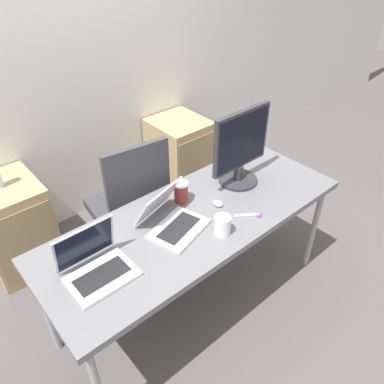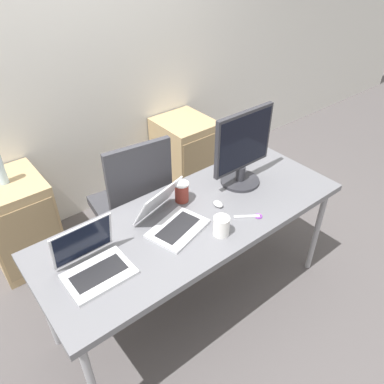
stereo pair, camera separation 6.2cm
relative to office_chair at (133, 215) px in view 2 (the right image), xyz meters
name	(u,v)px [view 2 (the right image)]	position (x,y,z in m)	size (l,w,h in m)	color
ground_plane	(195,300)	(0.06, -0.64, -0.39)	(14.00, 14.00, 0.00)	#514C4C
wall_back	(73,62)	(0.06, 0.79, 0.91)	(10.00, 0.05, 2.60)	silver
desk	(196,223)	(0.06, -0.64, 0.32)	(1.86, 0.71, 0.77)	slate
office_chair	(133,215)	(0.00, 0.00, 0.00)	(0.56, 0.58, 1.06)	#232326
cabinet_left	(19,222)	(-0.67, 0.50, -0.04)	(0.46, 0.51, 0.70)	tan
cabinet_right	(185,155)	(0.87, 0.50, -0.04)	(0.46, 0.51, 0.70)	tan
laptop_left	(171,219)	(-0.10, -0.62, 0.42)	(0.36, 0.41, 0.22)	silver
laptop_right	(94,263)	(-0.58, -0.65, 0.42)	(0.32, 0.27, 0.24)	silver
monitor	(243,150)	(0.50, -0.56, 0.61)	(0.44, 0.25, 0.49)	#2D2D33
mouse	(218,204)	(0.22, -0.66, 0.39)	(0.04, 0.07, 0.03)	silver
coffee_cup_white	(221,226)	(0.07, -0.85, 0.43)	(0.09, 0.09, 0.11)	white
coffee_cup_brown	(182,192)	(0.09, -0.48, 0.44)	(0.09, 0.09, 0.13)	maroon
scissors	(251,216)	(0.30, -0.85, 0.38)	(0.15, 0.12, 0.01)	#B2B2B7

